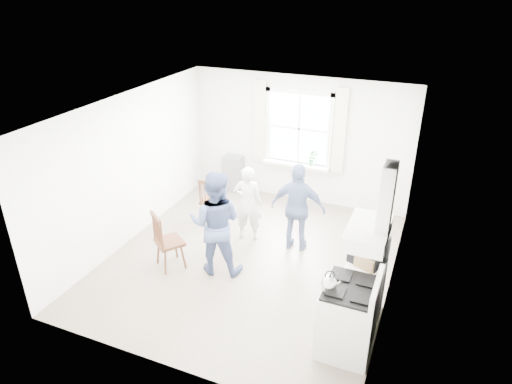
% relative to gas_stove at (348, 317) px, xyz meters
% --- Properties ---
extents(room_shell, '(4.62, 5.12, 2.64)m').
position_rel_gas_stove_xyz_m(room_shell, '(-1.91, 1.35, 0.82)').
color(room_shell, gray).
rests_on(room_shell, ground).
extents(window_assembly, '(1.88, 0.24, 1.70)m').
position_rel_gas_stove_xyz_m(window_assembly, '(-1.91, 3.80, 0.98)').
color(window_assembly, white).
rests_on(window_assembly, room_shell).
extents(range_hood, '(0.45, 0.76, 0.94)m').
position_rel_gas_stove_xyz_m(range_hood, '(0.16, -0.00, 1.42)').
color(range_hood, white).
rests_on(range_hood, room_shell).
extents(shelf_unit, '(0.40, 0.30, 0.80)m').
position_rel_gas_stove_xyz_m(shelf_unit, '(-3.31, 3.68, -0.08)').
color(shelf_unit, gray).
rests_on(shelf_unit, ground).
extents(gas_stove, '(0.68, 0.76, 1.12)m').
position_rel_gas_stove_xyz_m(gas_stove, '(0.00, 0.00, 0.00)').
color(gas_stove, silver).
rests_on(gas_stove, ground).
extents(kettle, '(0.20, 0.20, 0.28)m').
position_rel_gas_stove_xyz_m(kettle, '(-0.24, -0.16, 0.56)').
color(kettle, silver).
rests_on(kettle, gas_stove).
extents(low_cabinet, '(0.50, 0.55, 0.90)m').
position_rel_gas_stove_xyz_m(low_cabinet, '(0.07, 0.70, -0.03)').
color(low_cabinet, white).
rests_on(low_cabinet, ground).
extents(stereo_stack, '(0.52, 0.49, 0.37)m').
position_rel_gas_stove_xyz_m(stereo_stack, '(0.06, 0.70, 0.60)').
color(stereo_stack, black).
rests_on(stereo_stack, low_cabinet).
extents(cardboard_box, '(0.33, 0.28, 0.18)m').
position_rel_gas_stove_xyz_m(cardboard_box, '(0.08, 0.56, 0.50)').
color(cardboard_box, '#9B7B4B').
rests_on(cardboard_box, low_cabinet).
extents(windsor_chair_a, '(0.41, 0.40, 0.91)m').
position_rel_gas_stove_xyz_m(windsor_chair_a, '(-3.12, 2.21, 0.07)').
color(windsor_chair_a, '#462516').
rests_on(windsor_chair_a, ground).
extents(windsor_chair_b, '(0.58, 0.58, 1.00)m').
position_rel_gas_stove_xyz_m(windsor_chair_b, '(-3.10, 0.60, 0.13)').
color(windsor_chair_b, '#462516').
rests_on(windsor_chair_b, ground).
extents(person_left, '(0.61, 0.61, 1.40)m').
position_rel_gas_stove_xyz_m(person_left, '(-2.23, 1.98, 0.21)').
color(person_left, silver).
rests_on(person_left, ground).
extents(person_mid, '(1.01, 1.01, 1.72)m').
position_rel_gas_stove_xyz_m(person_mid, '(-2.29, 0.89, 0.38)').
color(person_mid, '#475885').
rests_on(person_mid, ground).
extents(person_right, '(1.00, 1.00, 1.57)m').
position_rel_gas_stove_xyz_m(person_right, '(-1.31, 1.99, 0.30)').
color(person_right, navy).
rests_on(person_right, ground).
extents(potted_plant, '(0.20, 0.20, 0.35)m').
position_rel_gas_stove_xyz_m(potted_plant, '(-1.57, 3.71, 0.54)').
color(potted_plant, '#34753B').
rests_on(potted_plant, window_assembly).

